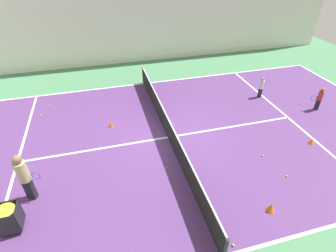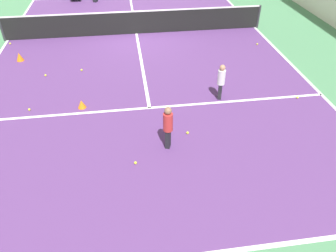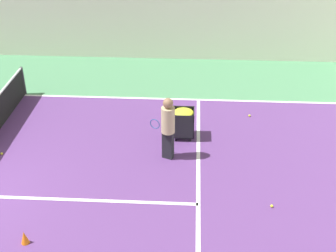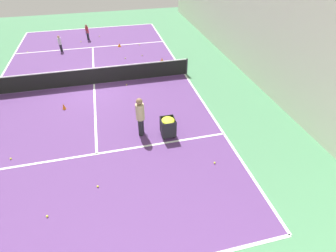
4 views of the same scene
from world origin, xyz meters
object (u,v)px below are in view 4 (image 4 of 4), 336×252
at_px(child_midcourt, 60,42).
at_px(ball_cart, 168,124).
at_px(tennis_net, 93,76).
at_px(player_near_baseline, 87,31).
at_px(training_cone_1, 162,60).
at_px(coach_at_net, 140,114).
at_px(training_cone_0, 119,45).

height_order(child_midcourt, ball_cart, child_midcourt).
height_order(tennis_net, player_near_baseline, player_near_baseline).
relative_size(player_near_baseline, ball_cart, 1.33).
relative_size(child_midcourt, training_cone_1, 3.70).
distance_m(player_near_baseline, ball_cart, 13.50).
height_order(player_near_baseline, coach_at_net, coach_at_net).
height_order(player_near_baseline, child_midcourt, player_near_baseline).
xyz_separation_m(player_near_baseline, ball_cart, (-3.28, 13.10, -0.05)).
distance_m(player_near_baseline, child_midcourt, 2.74).
bearing_deg(tennis_net, ball_cart, 118.80).
relative_size(tennis_net, child_midcourt, 9.89).
height_order(coach_at_net, ball_cart, coach_at_net).
relative_size(player_near_baseline, training_cone_0, 4.77).
distance_m(ball_cart, training_cone_1, 7.65).
height_order(player_near_baseline, ball_cart, player_near_baseline).
distance_m(child_midcourt, ball_cart, 12.22).
bearing_deg(training_cone_0, child_midcourt, -1.02).
distance_m(training_cone_0, training_cone_1, 4.29).
bearing_deg(child_midcourt, coach_at_net, 37.13).
height_order(child_midcourt, training_cone_0, child_midcourt).
bearing_deg(training_cone_1, training_cone_0, -54.95).
xyz_separation_m(tennis_net, ball_cart, (-2.99, 5.44, 0.11)).
height_order(player_near_baseline, training_cone_1, player_near_baseline).
bearing_deg(child_midcourt, ball_cart, 41.20).
xyz_separation_m(coach_at_net, training_cone_1, (-2.49, -7.12, -0.86)).
bearing_deg(player_near_baseline, ball_cart, 34.42).
distance_m(player_near_baseline, coach_at_net, 12.91).
bearing_deg(training_cone_1, child_midcourt, -28.65).
height_order(tennis_net, ball_cart, tennis_net).
xyz_separation_m(tennis_net, coach_at_net, (-1.92, 5.06, 0.51)).
distance_m(ball_cart, training_cone_0, 11.07).
relative_size(tennis_net, training_cone_1, 36.61).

